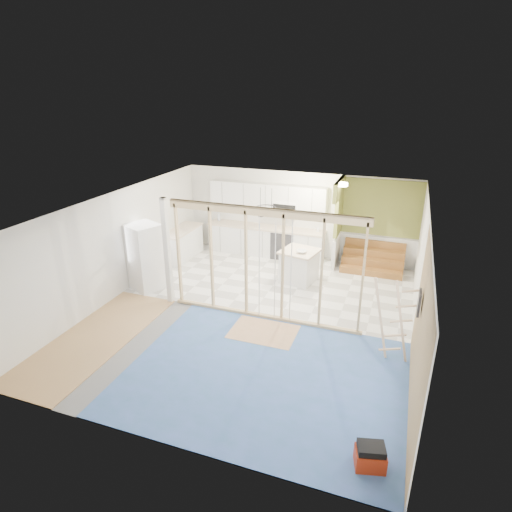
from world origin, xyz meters
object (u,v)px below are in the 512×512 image
(fridge, at_px, (146,257))
(island, at_px, (299,266))
(toolbox, at_px, (370,457))
(ladder, at_px, (393,321))

(fridge, xyz_separation_m, island, (3.59, 1.73, -0.42))
(island, bearing_deg, fridge, -142.66)
(toolbox, bearing_deg, ladder, 74.19)
(fridge, relative_size, ladder, 1.03)
(fridge, relative_size, island, 1.61)
(fridge, height_order, island, fridge)
(island, bearing_deg, toolbox, -54.71)
(fridge, bearing_deg, ladder, 13.22)
(fridge, height_order, toolbox, fridge)
(island, distance_m, ladder, 3.85)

